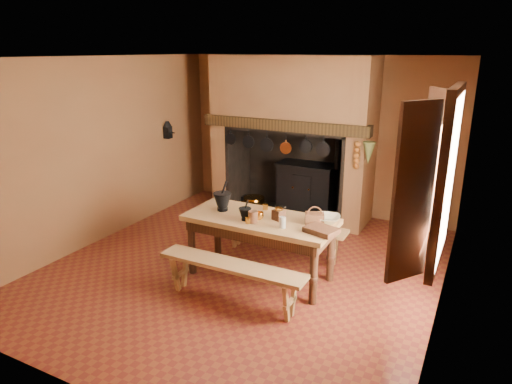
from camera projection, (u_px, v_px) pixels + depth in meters
floor at (245, 267)px, 6.33m from camera, size 5.50×5.50×0.00m
ceiling at (243, 57)px, 5.49m from camera, size 5.50×5.50×0.00m
back_wall at (317, 135)px, 8.24m from camera, size 5.00×0.02×2.80m
wall_left at (101, 151)px, 7.00m from camera, size 0.02×5.50×2.80m
wall_right at (451, 197)px, 4.82m from camera, size 0.02×5.50×2.80m
wall_front at (76, 248)px, 3.57m from camera, size 5.00×0.02×2.80m
chimney_breast at (293, 114)px, 7.87m from camera, size 2.95×0.96×2.80m
iron_range at (307, 188)px, 8.28m from camera, size 1.12×0.55×1.60m
hearth_pans at (252, 204)px, 8.64m from camera, size 0.51×0.62×0.20m
hanging_pans at (278, 145)px, 7.60m from camera, size 1.92×0.29×0.27m
onion_string at (357, 155)px, 7.01m from camera, size 0.12×0.10×0.46m
herb_bunch at (369, 153)px, 6.92m from camera, size 0.20×0.20×0.35m
window at (435, 177)px, 4.45m from camera, size 0.39×1.75×1.76m
wall_coffee_mill at (168, 129)px, 8.24m from camera, size 0.23×0.16×0.31m
work_table at (260, 227)px, 5.87m from camera, size 1.93×0.86×0.84m
bench_front at (232, 273)px, 5.33m from camera, size 1.83×0.32×0.51m
bench_back at (282, 231)px, 6.56m from camera, size 1.89×0.33×0.53m
mortar_large at (222, 201)px, 6.04m from camera, size 0.24×0.24×0.41m
mortar_small at (245, 213)px, 5.70m from camera, size 0.16×0.16×0.27m
coffee_grinder at (279, 214)px, 5.73m from camera, size 0.19×0.17×0.20m
brass_mug_a at (248, 220)px, 5.62m from camera, size 0.10×0.10×0.09m
brass_mug_b at (265, 207)px, 6.10m from camera, size 0.09×0.09×0.08m
mixing_bowl at (327, 219)px, 5.66m from camera, size 0.40×0.40×0.08m
stoneware_crock at (253, 217)px, 5.63m from camera, size 0.14×0.14×0.15m
glass_jar at (283, 223)px, 5.46m from camera, size 0.08×0.08×0.14m
wicker_basket at (314, 218)px, 5.60m from camera, size 0.28×0.24×0.22m
wooden_tray at (321, 230)px, 5.33m from camera, size 0.43×0.36×0.06m
brass_cup at (259, 216)px, 5.74m from camera, size 0.13×0.13×0.10m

